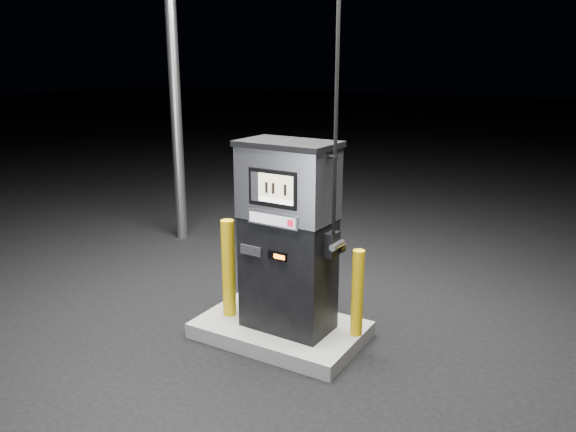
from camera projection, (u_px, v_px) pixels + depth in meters
The scene contains 5 objects.
ground at pixel (281, 336), 5.59m from camera, with size 80.00×80.00×0.00m, color black.
pump_island at pixel (281, 330), 5.57m from camera, with size 1.60×1.00×0.15m, color #61615C.
fuel_dispenser at pixel (288, 235), 5.23m from camera, with size 1.00×0.56×3.76m.
bollard_left at pixel (229, 268), 5.61m from camera, with size 0.13×0.13×1.00m, color gold.
bollard_right at pixel (357, 293), 5.21m from camera, with size 0.11×0.11×0.84m, color gold.
Camera 1 is at (2.64, -4.32, 2.66)m, focal length 35.00 mm.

